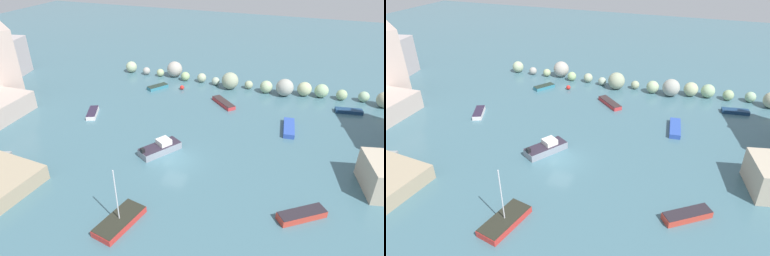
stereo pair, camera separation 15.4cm
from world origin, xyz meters
The scene contains 11 objects.
cove_water centered at (0.00, 0.00, 0.00)m, with size 160.00×160.00×0.00m, color #426A78.
rock_breakwater centered at (3.70, 21.80, 1.06)m, with size 41.20×4.50×2.55m.
channel_buoy centered at (-6.21, 18.01, 0.33)m, with size 0.66×0.66×0.66m, color red.
moored_boat_0 centered at (-0.63, -9.88, 0.34)m, with size 2.82×4.79×5.37m.
moored_boat_1 centered at (-2.00, 1.01, 0.52)m, with size 3.90×4.80×1.40m.
moored_boat_2 centered at (13.17, -4.11, 0.33)m, with size 4.05×3.48×0.67m.
moored_boat_3 centered at (17.50, 18.24, 0.24)m, with size 3.56×1.67×0.48m.
moored_boat_4 centered at (10.54, 10.73, 0.28)m, with size 1.70×4.52×0.56m.
moored_boat_5 centered at (-9.85, 17.10, 0.26)m, with size 2.71×3.32×0.52m.
moored_boat_7 centered at (1.21, 14.98, 0.27)m, with size 3.98×3.87×0.55m.
moored_boat_8 centered at (-14.06, 6.04, 0.29)m, with size 2.42×3.52×0.59m.
Camera 1 is at (11.92, -27.17, 20.43)m, focal length 32.09 mm.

